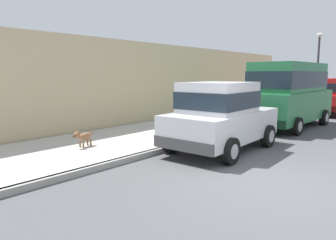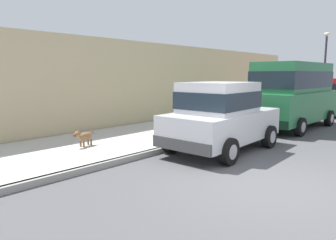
{
  "view_description": "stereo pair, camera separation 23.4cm",
  "coord_description": "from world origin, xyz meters",
  "px_view_note": "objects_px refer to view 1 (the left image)",
  "views": [
    {
      "loc": [
        2.31,
        -5.69,
        2.09
      ],
      "look_at": [
        -3.23,
        0.64,
        0.85
      ],
      "focal_mm": 33.34,
      "sensor_mm": 36.0,
      "label": 1
    },
    {
      "loc": [
        2.48,
        -5.53,
        2.09
      ],
      "look_at": [
        -3.23,
        0.64,
        0.85
      ],
      "focal_mm": 33.34,
      "sensor_mm": 36.0,
      "label": 2
    }
  ],
  "objects_px": {
    "car_silver_hatchback": "(221,115)",
    "street_lamp": "(318,61)",
    "dog_brown": "(83,136)",
    "car_green_van": "(288,92)",
    "car_red_hatchback": "(329,96)"
  },
  "relations": [
    {
      "from": "car_silver_hatchback",
      "to": "car_red_hatchback",
      "type": "distance_m",
      "value": 10.45
    },
    {
      "from": "dog_brown",
      "to": "car_green_van",
      "type": "bearing_deg",
      "value": 71.14
    },
    {
      "from": "car_green_van",
      "to": "dog_brown",
      "type": "relative_size",
      "value": 6.59
    },
    {
      "from": "car_silver_hatchback",
      "to": "street_lamp",
      "type": "height_order",
      "value": "street_lamp"
    },
    {
      "from": "car_silver_hatchback",
      "to": "street_lamp",
      "type": "relative_size",
      "value": 0.87
    },
    {
      "from": "car_red_hatchback",
      "to": "street_lamp",
      "type": "bearing_deg",
      "value": 116.5
    },
    {
      "from": "car_silver_hatchback",
      "to": "car_green_van",
      "type": "bearing_deg",
      "value": 90.69
    },
    {
      "from": "dog_brown",
      "to": "car_red_hatchback",
      "type": "bearing_deg",
      "value": 78.1
    },
    {
      "from": "car_red_hatchback",
      "to": "dog_brown",
      "type": "relative_size",
      "value": 5.11
    },
    {
      "from": "dog_brown",
      "to": "street_lamp",
      "type": "xyz_separation_m",
      "value": [
        1.28,
        15.97,
        2.48
      ]
    },
    {
      "from": "car_red_hatchback",
      "to": "dog_brown",
      "type": "distance_m",
      "value": 13.33
    },
    {
      "from": "dog_brown",
      "to": "street_lamp",
      "type": "relative_size",
      "value": 0.17
    },
    {
      "from": "car_red_hatchback",
      "to": "street_lamp",
      "type": "height_order",
      "value": "street_lamp"
    },
    {
      "from": "car_green_van",
      "to": "street_lamp",
      "type": "relative_size",
      "value": 1.12
    },
    {
      "from": "car_red_hatchback",
      "to": "street_lamp",
      "type": "xyz_separation_m",
      "value": [
        -1.46,
        2.94,
        1.93
      ]
    }
  ]
}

